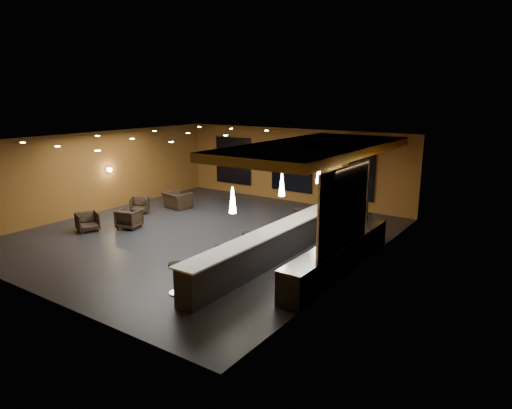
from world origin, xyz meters
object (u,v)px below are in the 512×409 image
Objects in this scene: prep_counter at (339,257)px; pendant_1 at (282,185)px; staff_b at (359,215)px; armchair_a at (87,222)px; bar_stool_1 at (221,256)px; staff_c at (362,221)px; bar_stool_4 at (299,217)px; pendant_2 at (319,173)px; bar_stool_0 at (176,274)px; staff_a at (325,221)px; armchair_b at (129,219)px; bar_counter at (273,246)px; armchair_d at (177,200)px; column at (337,183)px; armchair_c at (140,205)px; bar_stool_2 at (248,241)px; pendant_0 at (233,200)px; bar_stool_3 at (282,229)px.

pendant_1 is (-2.00, 0.00, 1.92)m from prep_counter.
prep_counter is at bearing -82.71° from staff_b.
armchair_a is at bearing -156.13° from staff_b.
staff_b reaches higher than bar_stool_1.
staff_c reaches higher than bar_stool_4.
staff_c is (1.54, 2.92, -1.60)m from pendant_1.
pendant_2 reaches higher than bar_stool_0.
bar_stool_1 is at bearing -114.59° from staff_c.
staff_a is (0.55, 2.03, -1.52)m from pendant_1.
bar_stool_1 is at bearing 149.03° from armchair_b.
bar_counter is 2.61m from staff_a.
staff_a is 7.86m from armchair_d.
bar_counter is 4.77m from column.
armchair_c is 0.96× the size of bar_stool_2.
pendant_2 is (0.00, 5.00, 0.00)m from pendant_0.
bar_counter is 9.26× the size of bar_stool_4.
staff_a is 2.00× the size of armchair_b.
pendant_2 is 0.87× the size of bar_stool_3.
staff_a is 8.59m from armchair_c.
bar_stool_4 is (-0.04, 3.40, 0.04)m from bar_stool_2.
pendant_0 is 0.86× the size of bar_stool_1.
staff_b is 1.19× the size of staff_c.
pendant_2 is at bearing -90.00° from column.
prep_counter is 10.07m from armchair_c.
bar_stool_0 is (-0.83, -7.97, -1.22)m from column.
column reaches higher than armchair_b.
column is at bearing 52.84° from bar_stool_4.
staff_a is at bearing -138.37° from staff_c.
staff_a is 7.56m from armchair_b.
bar_stool_1 is (6.53, -4.97, 0.15)m from armchair_d.
staff_c reaches higher than armchair_a.
staff_a is at bearing -130.71° from staff_b.
staff_b reaches higher than bar_stool_2.
pendant_2 is at bearing 82.60° from bar_stool_0.
pendant_0 is 5.00m from pendant_2.
pendant_2 is 7.53m from armchair_d.
bar_stool_4 reaches higher than prep_counter.
pendant_0 reaches higher than armchair_d.
armchair_c is (-7.99, 1.26, -2.00)m from pendant_1.
staff_c is (1.54, 3.42, 0.25)m from bar_counter.
pendant_2 reaches higher than armchair_b.
staff_b is at bearing 72.71° from bar_stool_0.
pendant_2 is at bearing 90.00° from pendant_1.
pendant_0 is 0.91× the size of armchair_c.
bar_counter is at bearing 66.31° from bar_stool_1.
staff_b is 2.06× the size of bar_stool_4.
pendant_2 reaches higher than armchair_a.
staff_a is 1.92× the size of bar_stool_4.
armchair_c is 0.89× the size of bar_stool_4.
pendant_1 is at bearing 30.87° from bar_stool_2.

